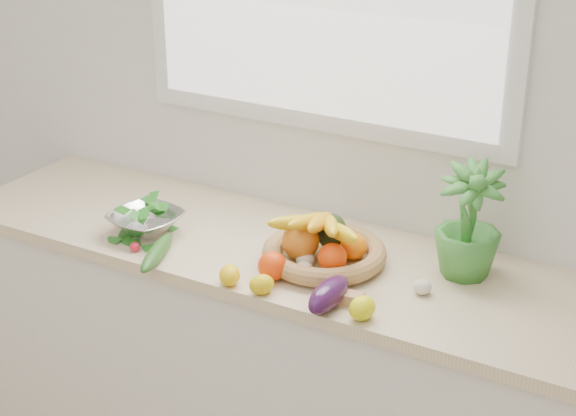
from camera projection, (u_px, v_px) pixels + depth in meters
The scene contains 18 objects.
back_wall at pixel (324, 84), 2.82m from camera, with size 4.50×0.02×2.70m, color white.
counter_cabinet at pixel (278, 372), 2.95m from camera, with size 2.20×0.58×0.86m, color silver.
countertop at pixel (277, 252), 2.77m from camera, with size 2.24×0.62×0.04m, color beige.
orange_loose at pixel (272, 266), 2.55m from camera, with size 0.09×0.09×0.09m, color #EB3B07.
lemon_a at pixel (362, 308), 2.35m from camera, with size 0.07×0.08×0.07m, color yellow.
lemon_b at pixel (262, 284), 2.48m from camera, with size 0.06×0.07×0.06m, color yellow.
lemon_c at pixel (230, 275), 2.52m from camera, with size 0.06×0.08×0.06m, color yellow.
apple at pixel (335, 259), 2.60m from camera, with size 0.07×0.07×0.07m, color #AF0E24.
ginger at pixel (344, 297), 2.44m from camera, with size 0.10×0.04×0.03m, color tan.
garlic_a at pixel (305, 260), 2.62m from camera, with size 0.06×0.06×0.05m, color white.
garlic_b at pixel (423, 287), 2.48m from camera, with size 0.05×0.05×0.04m, color silver.
garlic_c at pixel (304, 269), 2.57m from camera, with size 0.05×0.05×0.05m, color beige.
eggplant at pixel (329, 294), 2.41m from camera, with size 0.07×0.20×0.08m, color #320F3A.
cucumber at pixel (157, 252), 2.67m from camera, with size 0.05×0.26×0.05m, color #2D581A.
radish at pixel (135, 247), 2.72m from camera, with size 0.03×0.03×0.03m, color red.
potted_herb at pixel (469, 221), 2.52m from camera, with size 0.19×0.19×0.34m, color #3A8631.
fruit_basket at pixel (323, 246), 2.64m from camera, with size 0.45×0.45×0.19m.
colander_with_spinach at pixel (146, 217), 2.82m from camera, with size 0.25×0.25×0.12m.
Camera 1 is at (1.25, -0.18, 2.14)m, focal length 55.00 mm.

